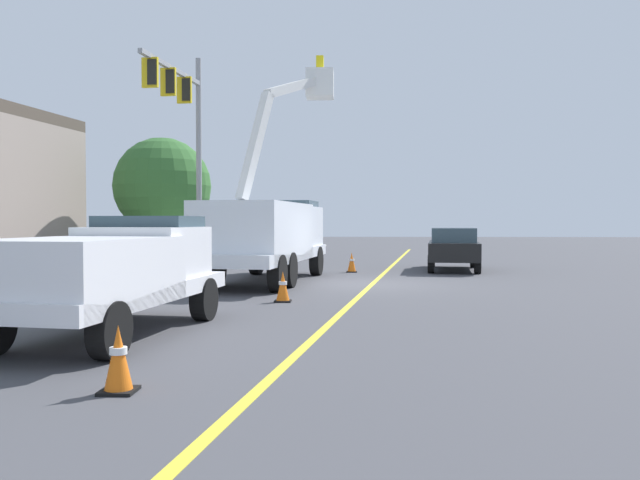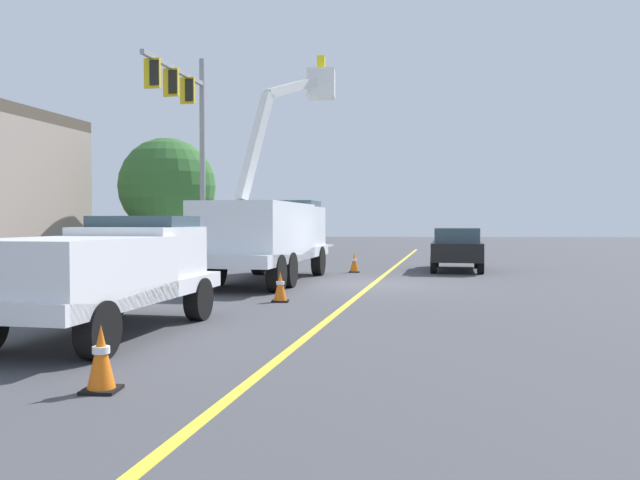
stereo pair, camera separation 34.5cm
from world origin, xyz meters
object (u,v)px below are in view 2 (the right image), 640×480
service_pickup_truck (104,270)px  traffic_cone_leading (101,359)px  traffic_cone_mid_front (280,287)px  traffic_signal_mast (187,120)px  utility_bucket_truck (268,232)px  passing_minivan (457,246)px  traffic_cone_mid_rear (354,263)px

service_pickup_truck → traffic_cone_leading: 3.94m
traffic_cone_mid_front → traffic_signal_mast: 11.29m
utility_bucket_truck → traffic_cone_leading: utility_bucket_truck is taller
passing_minivan → traffic_cone_mid_rear: passing_minivan is taller
service_pickup_truck → traffic_cone_mid_rear: (13.81, -4.22, -0.74)m
utility_bucket_truck → traffic_cone_leading: (-13.49, 0.06, -1.24)m
traffic_cone_leading → traffic_cone_mid_front: (8.32, -1.07, -0.02)m
passing_minivan → traffic_cone_mid_rear: (-1.28, 4.07, -0.60)m
passing_minivan → utility_bucket_truck: bearing=127.4°
service_pickup_truck → passing_minivan: bearing=-28.8°
traffic_cone_leading → traffic_cone_mid_front: size_ratio=1.05×
traffic_cone_leading → utility_bucket_truck: bearing=-0.3°
utility_bucket_truck → traffic_cone_mid_front: size_ratio=11.47×
utility_bucket_truck → traffic_cone_mid_rear: bearing=-35.0°
utility_bucket_truck → service_pickup_truck: size_ratio=1.45×
utility_bucket_truck → traffic_cone_mid_front: 5.42m
traffic_cone_mid_rear → traffic_signal_mast: 8.36m
utility_bucket_truck → traffic_cone_mid_rear: 4.96m
utility_bucket_truck → traffic_signal_mast: size_ratio=1.00×
traffic_cone_leading → traffic_cone_mid_rear: 17.65m
utility_bucket_truck → traffic_cone_mid_front: bearing=-169.0°
traffic_signal_mast → traffic_cone_mid_rear: bearing=-86.9°
utility_bucket_truck → traffic_signal_mast: bearing=45.2°
passing_minivan → traffic_cone_mid_front: 11.92m
service_pickup_truck → traffic_signal_mast: traffic_signal_mast is taller
utility_bucket_truck → passing_minivan: size_ratio=1.69×
traffic_cone_leading → traffic_signal_mast: 18.25m
traffic_cone_mid_front → utility_bucket_truck: bearing=11.0°
traffic_cone_mid_front → traffic_signal_mast: (8.76, 4.61, 5.43)m
passing_minivan → traffic_cone_leading: (-18.70, 6.88, -0.59)m
traffic_cone_mid_rear → passing_minivan: bearing=-72.5°
passing_minivan → traffic_cone_mid_front: (-10.39, 5.81, -0.61)m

